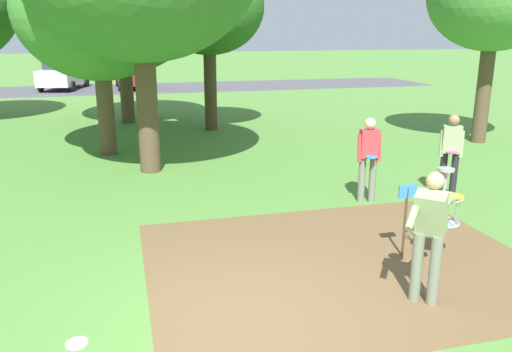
% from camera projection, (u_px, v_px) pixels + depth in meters
% --- Properties ---
extents(ground_plane, '(160.00, 160.00, 0.00)m').
position_uv_depth(ground_plane, '(240.00, 323.00, 6.09)').
color(ground_plane, '#518438').
extents(dirt_tee_pad, '(5.68, 4.59, 0.01)m').
position_uv_depth(dirt_tee_pad, '(340.00, 262.00, 7.68)').
color(dirt_tee_pad, brown).
rests_on(dirt_tee_pad, ground).
extents(disc_golf_basket, '(0.98, 0.58, 1.39)m').
position_uv_depth(disc_golf_basket, '(438.00, 209.00, 7.72)').
color(disc_golf_basket, '#9E9EA3').
rests_on(disc_golf_basket, ground).
extents(player_foreground_watching, '(0.49, 0.45, 1.71)m').
position_uv_depth(player_foreground_watching, '(451.00, 151.00, 10.54)').
color(player_foreground_watching, '#232328').
rests_on(player_foreground_watching, ground).
extents(player_waiting_left, '(1.08, 0.66, 1.71)m').
position_uv_depth(player_waiting_left, '(430.00, 229.00, 6.31)').
color(player_waiting_left, slate).
rests_on(player_waiting_left, ground).
extents(player_waiting_right, '(0.49, 0.43, 1.71)m').
position_uv_depth(player_waiting_right, '(369.00, 155.00, 10.15)').
color(player_waiting_right, slate).
rests_on(player_waiting_right, ground).
extents(frisbee_far_left, '(0.25, 0.25, 0.02)m').
position_uv_depth(frisbee_far_left, '(77.00, 343.00, 5.68)').
color(frisbee_far_left, white).
rests_on(frisbee_far_left, ground).
extents(tree_near_left, '(5.21, 5.21, 6.25)m').
position_uv_depth(tree_near_left, '(121.00, 11.00, 18.29)').
color(tree_near_left, brown).
rests_on(tree_near_left, ground).
extents(tree_mid_center, '(3.68, 3.68, 5.66)m').
position_uv_depth(tree_mid_center, '(209.00, 8.00, 16.89)').
color(tree_mid_center, '#4C3823').
rests_on(tree_mid_center, ground).
extents(tree_mid_right, '(4.29, 4.29, 5.68)m').
position_uv_depth(tree_mid_right, '(98.00, 11.00, 13.39)').
color(tree_mid_right, brown).
rests_on(tree_mid_right, ground).
extents(parking_lot_strip, '(36.00, 6.00, 0.01)m').
position_uv_depth(parking_lot_strip, '(141.00, 88.00, 30.73)').
color(parking_lot_strip, '#4C4C51').
rests_on(parking_lot_strip, ground).
extents(parked_car_leftmost, '(2.74, 4.51, 1.84)m').
position_uv_depth(parked_car_leftmost, '(63.00, 73.00, 30.03)').
color(parked_car_leftmost, silver).
rests_on(parked_car_leftmost, ground).
extents(parked_car_center_left, '(2.13, 4.28, 1.84)m').
position_uv_depth(parked_car_center_left, '(133.00, 73.00, 30.55)').
color(parked_car_center_left, maroon).
rests_on(parked_car_center_left, ground).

